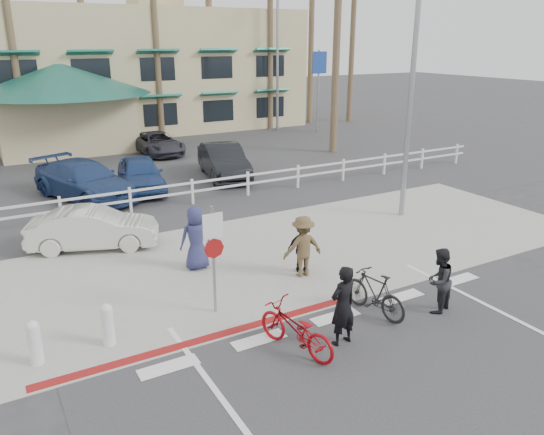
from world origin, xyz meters
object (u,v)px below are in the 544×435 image
bike_red (296,329)px  sign_post (213,255)px  car_white_sedan (93,228)px  bike_black (375,293)px

bike_red → sign_post: bearing=-88.8°
bike_red → car_white_sedan: size_ratio=0.51×
sign_post → bike_black: size_ratio=1.64×
bike_red → car_white_sedan: 8.19m
sign_post → bike_red: (0.75, -2.33, -0.94)m
sign_post → bike_red: 2.62m
bike_black → car_white_sedan: 8.81m
bike_red → car_white_sedan: (-2.33, 7.85, 0.12)m
bike_black → car_white_sedan: (-4.75, 7.42, 0.10)m
car_white_sedan → bike_black: bearing=-127.3°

